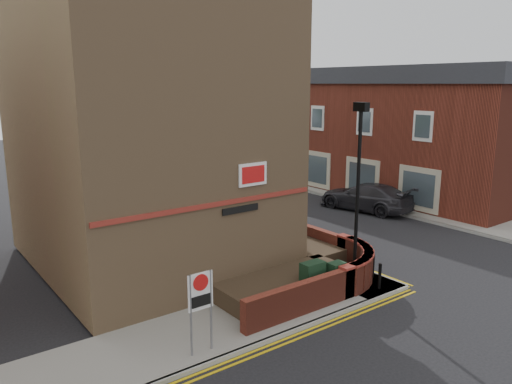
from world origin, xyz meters
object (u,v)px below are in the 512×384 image
at_px(lamppost, 357,195).
at_px(silver_car_near, 257,207).
at_px(utility_cabinet_large, 312,280).
at_px(zone_sign, 201,298).

bearing_deg(lamppost, silver_car_near, 74.55).
relative_size(lamppost, utility_cabinet_large, 5.25).
xyz_separation_m(lamppost, silver_car_near, (2.46, 8.91, -2.59)).
xyz_separation_m(lamppost, utility_cabinet_large, (-1.90, 0.10, -2.62)).
distance_m(zone_sign, silver_car_near, 13.24).
bearing_deg(silver_car_near, lamppost, -124.24).
bearing_deg(utility_cabinet_large, lamppost, -3.01).
distance_m(lamppost, silver_car_near, 9.60).
height_order(lamppost, silver_car_near, lamppost).
height_order(utility_cabinet_large, zone_sign, zone_sign).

